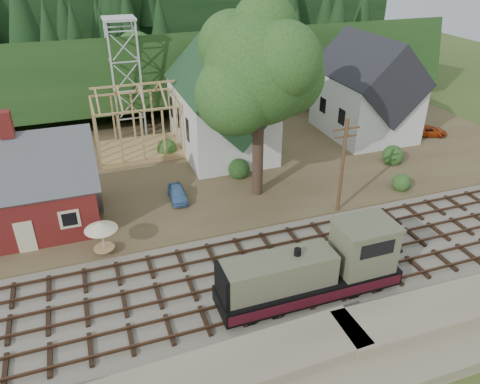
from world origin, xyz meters
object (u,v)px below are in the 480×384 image
object	(u,v)px
car_blue	(178,193)
car_red	(429,131)
locomotive	(317,270)
patio_set	(101,227)

from	to	relation	value
car_blue	car_red	size ratio (longest dim) A/B	0.88
locomotive	car_blue	size ratio (longest dim) A/B	3.32
car_blue	patio_set	distance (m)	8.70
locomotive	car_blue	distance (m)	15.15
car_red	car_blue	bearing A→B (deg)	120.14
car_blue	patio_set	world-z (taller)	patio_set
locomotive	car_red	distance (m)	30.37
car_blue	patio_set	size ratio (longest dim) A/B	1.36
patio_set	car_red	bearing A→B (deg)	16.22
locomotive	car_red	xyz separation A→B (m)	(23.80, 18.83, -1.18)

